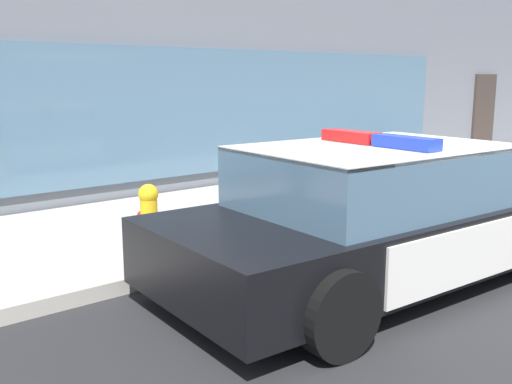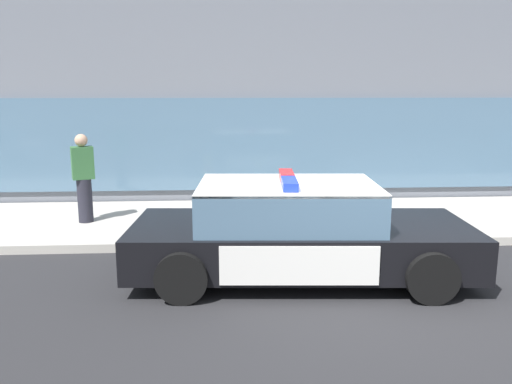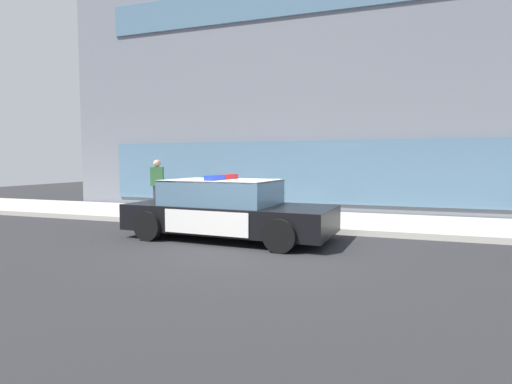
# 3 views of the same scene
# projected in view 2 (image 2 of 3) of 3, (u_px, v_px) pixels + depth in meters

# --- Properties ---
(ground) EXTENTS (48.00, 48.00, 0.00)m
(ground) POSITION_uv_depth(u_px,v_px,m) (392.00, 296.00, 6.81)
(ground) COLOR #262628
(sidewalk) EXTENTS (48.00, 3.42, 0.15)m
(sidewalk) POSITION_uv_depth(u_px,v_px,m) (332.00, 220.00, 10.53)
(sidewalk) COLOR #B2ADA3
(sidewalk) RESTS_ON ground
(storefront_building) EXTENTS (23.51, 10.55, 9.97)m
(storefront_building) POSITION_uv_depth(u_px,v_px,m) (355.00, 17.00, 16.54)
(storefront_building) COLOR slate
(storefront_building) RESTS_ON ground
(police_cruiser) EXTENTS (4.92, 2.38, 1.49)m
(police_cruiser) POSITION_uv_depth(u_px,v_px,m) (297.00, 231.00, 7.42)
(police_cruiser) COLOR black
(police_cruiser) RESTS_ON ground
(fire_hydrant) EXTENTS (0.34, 0.39, 0.73)m
(fire_hydrant) POSITION_uv_depth(u_px,v_px,m) (200.00, 212.00, 9.36)
(fire_hydrant) COLOR gold
(fire_hydrant) RESTS_ON sidewalk
(pedestrian_on_sidewalk) EXTENTS (0.47, 0.39, 1.71)m
(pedestrian_on_sidewalk) POSITION_uv_depth(u_px,v_px,m) (84.00, 178.00, 9.91)
(pedestrian_on_sidewalk) COLOR #23232D
(pedestrian_on_sidewalk) RESTS_ON sidewalk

